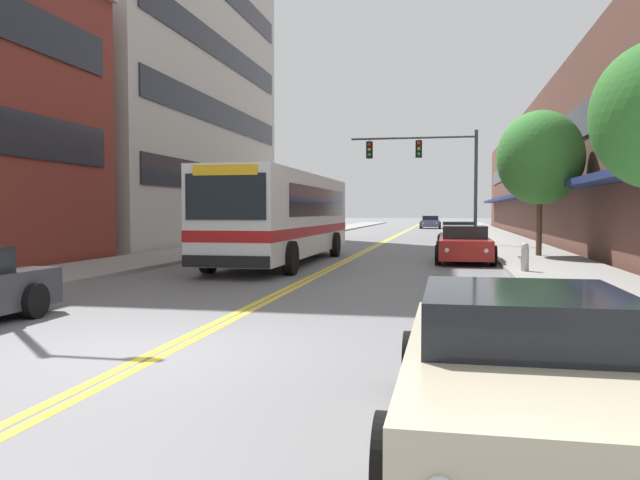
{
  "coord_description": "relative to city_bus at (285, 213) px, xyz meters",
  "views": [
    {
      "loc": [
        3.7,
        -7.82,
        1.88
      ],
      "look_at": [
        -1.31,
        16.82,
        0.7
      ],
      "focal_mm": 35.0,
      "sensor_mm": 36.0,
      "label": 1
    }
  ],
  "objects": [
    {
      "name": "city_bus",
      "position": [
        0.0,
        0.0,
        0.0
      ],
      "size": [
        2.85,
        12.25,
        3.16
      ],
      "color": "silver",
      "rests_on": "ground_plane"
    },
    {
      "name": "car_black_parked_left_near",
      "position": [
        -2.35,
        10.5,
        -1.17
      ],
      "size": [
        1.97,
        4.19,
        1.29
      ],
      "color": "black",
      "rests_on": "ground_plane"
    },
    {
      "name": "office_tower_left",
      "position": [
        -13.01,
        12.7,
        11.21
      ],
      "size": [
        12.08,
        22.02,
        25.98
      ],
      "color": "#BCB7AD",
      "rests_on": "ground_plane"
    },
    {
      "name": "fire_hydrant",
      "position": [
        8.0,
        -2.96,
        -1.24
      ],
      "size": [
        0.31,
        0.23,
        0.83
      ],
      "color": "#B7B7BC",
      "rests_on": "sidewalk_right"
    },
    {
      "name": "ground_plane",
      "position": [
        2.05,
        22.93,
        -1.79
      ],
      "size": [
        240.0,
        240.0,
        0.0
      ],
      "primitive_type": "plane",
      "color": "slate"
    },
    {
      "name": "car_champagne_parked_right_foreground",
      "position": [
        6.38,
        -16.69,
        -1.2
      ],
      "size": [
        2.13,
        4.45,
        1.23
      ],
      "color": "beige",
      "rests_on": "ground_plane"
    },
    {
      "name": "car_slate_blue_moving_lead",
      "position": [
        4.08,
        45.69,
        -1.14
      ],
      "size": [
        2.18,
        4.17,
        1.36
      ],
      "color": "#475675",
      "rests_on": "ground_plane"
    },
    {
      "name": "car_red_parked_right_far",
      "position": [
        6.4,
        1.48,
        -1.15
      ],
      "size": [
        2.07,
        4.62,
        1.34
      ],
      "color": "maroon",
      "rests_on": "ground_plane"
    },
    {
      "name": "traffic_signal_mast",
      "position": [
        4.9,
        12.07,
        2.63
      ],
      "size": [
        6.74,
        0.38,
        6.14
      ],
      "color": "#47474C",
      "rests_on": "ground_plane"
    },
    {
      "name": "car_silver_parked_right_mid",
      "position": [
        6.37,
        11.97,
        -1.19
      ],
      "size": [
        2.13,
        4.53,
        1.3
      ],
      "color": "#B7B7BC",
      "rests_on": "ground_plane"
    },
    {
      "name": "storefront_row_right",
      "position": [
        15.1,
        22.93,
        2.67
      ],
      "size": [
        9.1,
        68.0,
        8.91
      ],
      "color": "brown",
      "rests_on": "ground_plane"
    },
    {
      "name": "sidewalk_left",
      "position": [
        -5.11,
        22.93,
        -1.72
      ],
      "size": [
        3.33,
        106.0,
        0.13
      ],
      "color": "gray",
      "rests_on": "ground_plane"
    },
    {
      "name": "street_tree_right_mid",
      "position": [
        9.31,
        3.76,
        2.17
      ],
      "size": [
        3.33,
        3.33,
        5.66
      ],
      "color": "brown",
      "rests_on": "sidewalk_right"
    },
    {
      "name": "centre_line",
      "position": [
        2.05,
        22.93,
        -1.78
      ],
      "size": [
        0.34,
        106.0,
        0.01
      ],
      "color": "yellow",
      "rests_on": "ground_plane"
    },
    {
      "name": "sidewalk_right",
      "position": [
        9.21,
        22.93,
        -1.72
      ],
      "size": [
        3.33,
        106.0,
        0.13
      ],
      "color": "gray",
      "rests_on": "ground_plane"
    }
  ]
}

